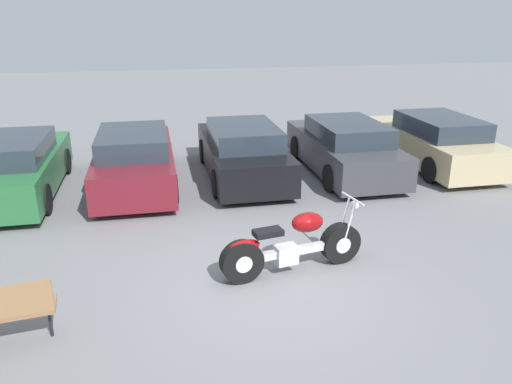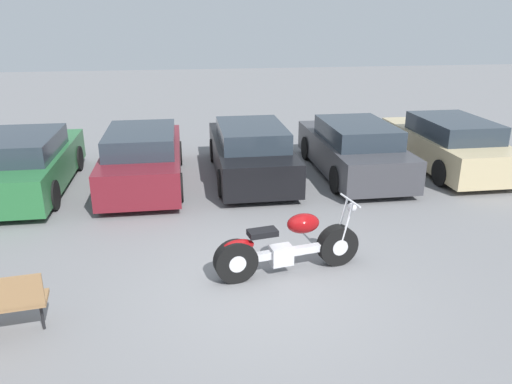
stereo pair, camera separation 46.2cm
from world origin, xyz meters
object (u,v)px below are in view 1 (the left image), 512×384
object	(u,v)px
motorcycle	(292,246)
parked_car_green	(15,167)
parked_car_black	(242,152)
parked_car_dark_grey	(344,148)
parked_car_maroon	(135,159)
parked_car_champagne	(434,142)

from	to	relation	value
motorcycle	parked_car_green	bearing A→B (deg)	137.50
parked_car_black	parked_car_dark_grey	bearing A→B (deg)	-3.07
parked_car_maroon	parked_car_champagne	size ratio (longest dim) A/B	1.00
parked_car_black	parked_car_dark_grey	xyz separation A→B (m)	(2.56, -0.14, 0.00)
parked_car_dark_grey	parked_car_champagne	bearing A→B (deg)	2.51
parked_car_green	parked_car_black	bearing A→B (deg)	2.98
parked_car_black	parked_car_champagne	xyz separation A→B (m)	(5.13, -0.02, 0.00)
parked_car_green	parked_car_dark_grey	xyz separation A→B (m)	(7.69, 0.13, 0.00)
parked_car_dark_grey	parked_car_black	bearing A→B (deg)	176.93
parked_car_maroon	parked_car_dark_grey	world-z (taller)	same
motorcycle	parked_car_green	distance (m)	6.82
parked_car_maroon	parked_car_champagne	xyz separation A→B (m)	(7.69, 0.12, 0.00)
parked_car_green	parked_car_dark_grey	distance (m)	7.69
motorcycle	parked_car_champagne	xyz separation A→B (m)	(5.22, 4.85, 0.20)
parked_car_dark_grey	parked_car_maroon	bearing A→B (deg)	-179.89
parked_car_green	parked_car_champagne	size ratio (longest dim) A/B	1.00
parked_car_green	parked_car_dark_grey	size ratio (longest dim) A/B	1.00
parked_car_dark_grey	parked_car_champagne	distance (m)	2.57
parked_car_black	parked_car_champagne	world-z (taller)	same
motorcycle	parked_car_dark_grey	world-z (taller)	parked_car_dark_grey
parked_car_dark_grey	parked_car_champagne	world-z (taller)	same
parked_car_maroon	parked_car_champagne	distance (m)	7.69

